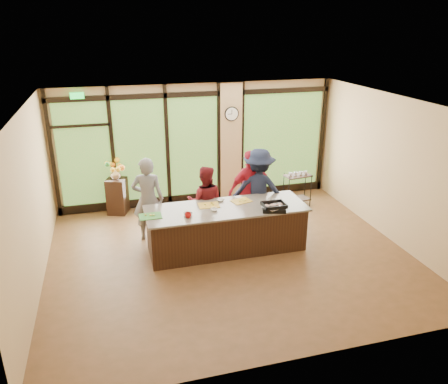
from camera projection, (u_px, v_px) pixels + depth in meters
floor at (230, 255)px, 8.70m from camera, size 7.00×7.00×0.00m
ceiling at (231, 105)px, 7.61m from camera, size 7.00×7.00×0.00m
back_wall at (197, 145)px, 10.85m from camera, size 7.00×0.00×7.00m
left_wall at (30, 204)px, 7.30m from camera, size 0.00×6.00×6.00m
right_wall at (393, 170)px, 9.02m from camera, size 0.00×6.00×6.00m
window_wall at (204, 149)px, 10.89m from camera, size 6.90×0.12×3.00m
island_base at (226, 229)px, 8.81m from camera, size 3.10×1.00×0.88m
countertop at (226, 208)px, 8.64m from camera, size 3.20×1.10×0.04m
wall_clock at (232, 114)px, 10.67m from camera, size 0.36×0.04×0.36m
cook_left at (148, 199)px, 9.06m from camera, size 0.73×0.56×1.81m
cook_midleft at (205, 202)px, 9.26m from camera, size 0.90×0.78×1.57m
cook_midright at (251, 190)px, 9.59m from camera, size 1.11×0.59×1.80m
cook_right at (259, 190)px, 9.52m from camera, size 1.37×1.13×1.85m
roasting_pan at (274, 208)px, 8.50m from camera, size 0.53×0.47×0.08m
mixing_bowl at (272, 209)px, 8.48m from camera, size 0.47×0.47×0.09m
cutting_board_left at (150, 216)px, 8.23m from camera, size 0.42×0.32×0.01m
cutting_board_center at (209, 205)px, 8.73m from camera, size 0.43×0.33×0.01m
cutting_board_right at (241, 201)px, 8.94m from camera, size 0.45×0.38×0.01m
prep_bowl_near at (188, 214)px, 8.27m from camera, size 0.21×0.21×0.05m
prep_bowl_mid at (214, 210)px, 8.47m from camera, size 0.18×0.18×0.05m
prep_bowl_far at (220, 200)px, 8.94m from camera, size 0.18×0.18×0.04m
red_ramekin at (188, 215)px, 8.17m from camera, size 0.16×0.16×0.10m
flower_stand at (117, 196)px, 10.51m from camera, size 0.56×0.56×0.87m
flower_vase at (115, 174)px, 10.31m from camera, size 0.29×0.29×0.26m
bar_cart at (297, 185)px, 10.91m from camera, size 0.69×0.45×0.89m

